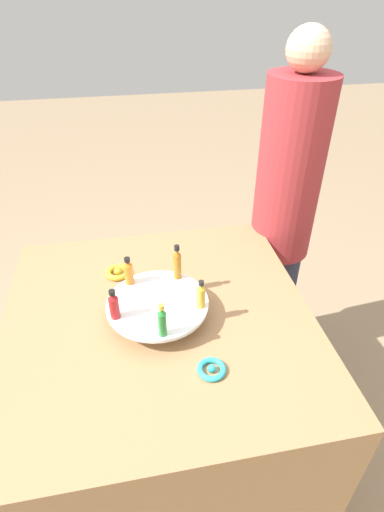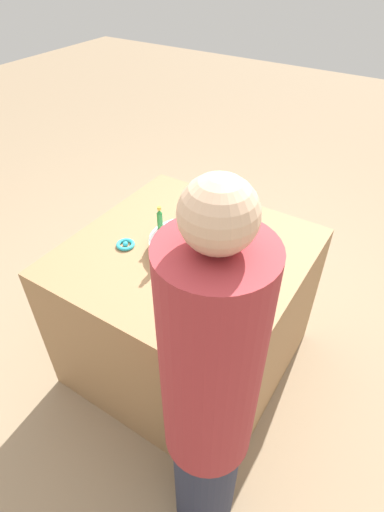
{
  "view_description": "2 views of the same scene",
  "coord_description": "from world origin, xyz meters",
  "px_view_note": "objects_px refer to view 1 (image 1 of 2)",
  "views": [
    {
      "loc": [
        0.07,
        0.94,
        1.7
      ],
      "look_at": [
        -0.13,
        -0.1,
        0.93
      ],
      "focal_mm": 28.0,
      "sensor_mm": 36.0,
      "label": 1
    },
    {
      "loc": [
        -1.13,
        -0.75,
        1.88
      ],
      "look_at": [
        -0.2,
        -0.15,
        0.95
      ],
      "focal_mm": 28.0,
      "sensor_mm": 36.0,
      "label": 2
    }
  ],
  "objects_px": {
    "bottle_amber": "(177,263)",
    "bottle_green": "(162,321)",
    "ribbon_bow_gold": "(118,272)",
    "ribbon_bow_teal": "(211,369)",
    "display_stand": "(158,306)",
    "bottle_red": "(114,305)",
    "person_figure": "(282,223)",
    "bottle_orange": "(128,272)",
    "bottle_gold": "(201,295)"
  },
  "relations": [
    {
      "from": "bottle_amber",
      "to": "bottle_green",
      "type": "height_order",
      "value": "bottle_amber"
    },
    {
      "from": "ribbon_bow_gold",
      "to": "ribbon_bow_teal",
      "type": "distance_m",
      "value": 0.55
    },
    {
      "from": "ribbon_bow_teal",
      "to": "display_stand",
      "type": "bearing_deg",
      "value": -63.67
    },
    {
      "from": "display_stand",
      "to": "bottle_amber",
      "type": "height_order",
      "value": "bottle_amber"
    },
    {
      "from": "bottle_red",
      "to": "person_figure",
      "type": "relative_size",
      "value": 0.07
    },
    {
      "from": "bottle_orange",
      "to": "bottle_red",
      "type": "distance_m",
      "value": 0.16
    },
    {
      "from": "display_stand",
      "to": "ribbon_bow_gold",
      "type": "height_order",
      "value": "display_stand"
    },
    {
      "from": "display_stand",
      "to": "bottle_green",
      "type": "height_order",
      "value": "bottle_green"
    },
    {
      "from": "bottle_gold",
      "to": "bottle_green",
      "type": "bearing_deg",
      "value": 35.51
    },
    {
      "from": "bottle_gold",
      "to": "person_figure",
      "type": "distance_m",
      "value": 0.7
    },
    {
      "from": "bottle_green",
      "to": "ribbon_bow_gold",
      "type": "relative_size",
      "value": 1.25
    },
    {
      "from": "bottle_amber",
      "to": "person_figure",
      "type": "height_order",
      "value": "person_figure"
    },
    {
      "from": "bottle_amber",
      "to": "ribbon_bow_teal",
      "type": "xyz_separation_m",
      "value": [
        -0.04,
        0.36,
        -0.11
      ]
    },
    {
      "from": "bottle_orange",
      "to": "bottle_red",
      "type": "relative_size",
      "value": 0.99
    },
    {
      "from": "display_stand",
      "to": "bottle_orange",
      "type": "xyz_separation_m",
      "value": [
        0.08,
        -0.11,
        0.07
      ]
    },
    {
      "from": "ribbon_bow_teal",
      "to": "bottle_amber",
      "type": "bearing_deg",
      "value": -83.77
    },
    {
      "from": "display_stand",
      "to": "bottle_gold",
      "type": "bearing_deg",
      "value": 161.51
    },
    {
      "from": "bottle_amber",
      "to": "bottle_gold",
      "type": "bearing_deg",
      "value": 107.51
    },
    {
      "from": "bottle_gold",
      "to": "ribbon_bow_teal",
      "type": "height_order",
      "value": "bottle_gold"
    },
    {
      "from": "bottle_red",
      "to": "bottle_gold",
      "type": "bearing_deg",
      "value": 179.51
    },
    {
      "from": "bottle_amber",
      "to": "ribbon_bow_gold",
      "type": "xyz_separation_m",
      "value": [
        0.2,
        -0.13,
        -0.11
      ]
    },
    {
      "from": "bottle_amber",
      "to": "bottle_red",
      "type": "distance_m",
      "value": 0.26
    },
    {
      "from": "bottle_red",
      "to": "ribbon_bow_teal",
      "type": "xyz_separation_m",
      "value": [
        -0.25,
        0.2,
        -0.1
      ]
    },
    {
      "from": "bottle_amber",
      "to": "bottle_red",
      "type": "bearing_deg",
      "value": 35.51
    },
    {
      "from": "bottle_amber",
      "to": "ribbon_bow_teal",
      "type": "relative_size",
      "value": 1.58
    },
    {
      "from": "bottle_green",
      "to": "person_figure",
      "type": "distance_m",
      "value": 0.86
    },
    {
      "from": "ribbon_bow_teal",
      "to": "person_figure",
      "type": "relative_size",
      "value": 0.05
    },
    {
      "from": "bottle_orange",
      "to": "ribbon_bow_gold",
      "type": "height_order",
      "value": "bottle_orange"
    },
    {
      "from": "ribbon_bow_gold",
      "to": "bottle_orange",
      "type": "bearing_deg",
      "value": 107.14
    },
    {
      "from": "display_stand",
      "to": "ribbon_bow_teal",
      "type": "xyz_separation_m",
      "value": [
        -0.12,
        0.25,
        -0.04
      ]
    },
    {
      "from": "display_stand",
      "to": "bottle_green",
      "type": "distance_m",
      "value": 0.16
    },
    {
      "from": "bottle_orange",
      "to": "bottle_green",
      "type": "bearing_deg",
      "value": 107.51
    },
    {
      "from": "bottle_red",
      "to": "person_figure",
      "type": "distance_m",
      "value": 0.9
    },
    {
      "from": "bottle_orange",
      "to": "ribbon_bow_teal",
      "type": "height_order",
      "value": "bottle_orange"
    },
    {
      "from": "display_stand",
      "to": "person_figure",
      "type": "xyz_separation_m",
      "value": [
        -0.6,
        -0.47,
        -0.04
      ]
    },
    {
      "from": "bottle_red",
      "to": "ribbon_bow_gold",
      "type": "relative_size",
      "value": 1.14
    },
    {
      "from": "ribbon_bow_teal",
      "to": "bottle_green",
      "type": "bearing_deg",
      "value": -41.02
    },
    {
      "from": "ribbon_bow_gold",
      "to": "bottle_amber",
      "type": "bearing_deg",
      "value": 146.72
    },
    {
      "from": "bottle_gold",
      "to": "person_figure",
      "type": "height_order",
      "value": "person_figure"
    },
    {
      "from": "person_figure",
      "to": "ribbon_bow_gold",
      "type": "bearing_deg",
      "value": -20.72
    },
    {
      "from": "person_figure",
      "to": "bottle_orange",
      "type": "bearing_deg",
      "value": -10.36
    },
    {
      "from": "ribbon_bow_gold",
      "to": "display_stand",
      "type": "bearing_deg",
      "value": 116.33
    },
    {
      "from": "bottle_amber",
      "to": "ribbon_bow_gold",
      "type": "distance_m",
      "value": 0.27
    },
    {
      "from": "display_stand",
      "to": "bottle_orange",
      "type": "distance_m",
      "value": 0.15
    },
    {
      "from": "display_stand",
      "to": "bottle_gold",
      "type": "xyz_separation_m",
      "value": [
        -0.13,
        0.04,
        0.06
      ]
    },
    {
      "from": "bottle_orange",
      "to": "person_figure",
      "type": "bearing_deg",
      "value": -152.56
    },
    {
      "from": "bottle_orange",
      "to": "bottle_gold",
      "type": "relative_size",
      "value": 1.02
    },
    {
      "from": "display_stand",
      "to": "person_figure",
      "type": "height_order",
      "value": "person_figure"
    },
    {
      "from": "display_stand",
      "to": "bottle_amber",
      "type": "distance_m",
      "value": 0.16
    },
    {
      "from": "display_stand",
      "to": "bottle_red",
      "type": "xyz_separation_m",
      "value": [
        0.13,
        0.04,
        0.07
      ]
    }
  ]
}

